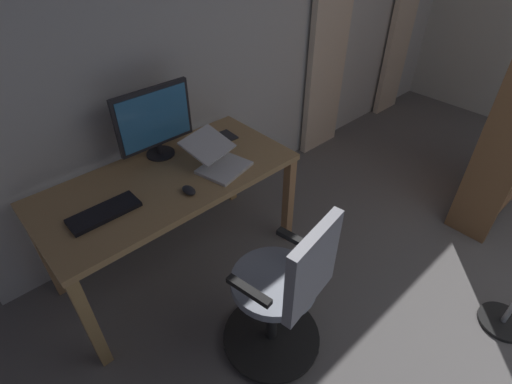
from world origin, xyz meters
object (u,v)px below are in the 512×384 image
laptop (218,159)px  computer_mouse (189,190)px  computer_keyboard (104,213)px  cell_phone_by_monitor (229,135)px  computer_monitor (154,120)px  office_chair (283,296)px  desk (170,189)px

laptop → computer_mouse: 0.30m
computer_keyboard → cell_phone_by_monitor: bearing=-168.9°
computer_monitor → cell_phone_by_monitor: bearing=166.4°
office_chair → laptop: bearing=64.0°
desk → laptop: size_ratio=3.76×
desk → computer_mouse: (-0.01, 0.21, 0.11)m
computer_monitor → computer_mouse: bearing=78.3°
office_chair → desk: bearing=83.8°
office_chair → computer_keyboard: (0.48, -0.86, 0.29)m
desk → computer_keyboard: size_ratio=4.18×
desk → computer_mouse: size_ratio=15.33×
cell_phone_by_monitor → computer_mouse: bearing=35.1°
office_chair → cell_phone_by_monitor: (-0.52, -1.06, 0.28)m
computer_keyboard → computer_monitor: bearing=-149.5°
computer_mouse → cell_phone_by_monitor: size_ratio=0.69×
office_chair → computer_mouse: (0.05, -0.71, 0.29)m
desk → office_chair: bearing=93.4°
laptop → desk: bearing=-35.6°
computer_mouse → cell_phone_by_monitor: bearing=-148.7°
computer_mouse → office_chair: bearing=93.8°
office_chair → cell_phone_by_monitor: size_ratio=6.95×
desk → computer_keyboard: bearing=8.7°
computer_monitor → desk: bearing=67.2°
computer_keyboard → cell_phone_by_monitor: size_ratio=2.55×
computer_monitor → laptop: bearing=117.1°
computer_keyboard → computer_mouse: (-0.43, 0.15, 0.01)m
computer_keyboard → office_chair: bearing=119.2°
computer_mouse → cell_phone_by_monitor: (-0.57, -0.35, -0.01)m
cell_phone_by_monitor → office_chair: bearing=67.6°
desk → office_chair: 0.94m
office_chair → computer_keyboard: office_chair is taller
computer_monitor → cell_phone_by_monitor: size_ratio=3.47×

